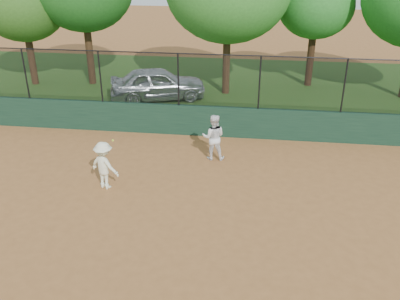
# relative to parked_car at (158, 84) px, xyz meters

# --- Properties ---
(ground) EXTENTS (80.00, 80.00, 0.00)m
(ground) POSITION_rel_parked_car_xyz_m (2.18, -9.96, -0.75)
(ground) COLOR #9D6132
(ground) RESTS_ON ground
(back_wall) EXTENTS (26.00, 0.20, 1.20)m
(back_wall) POSITION_rel_parked_car_xyz_m (2.18, -3.96, -0.15)
(back_wall) COLOR #1B3D29
(back_wall) RESTS_ON ground
(grass_strip) EXTENTS (36.00, 12.00, 0.01)m
(grass_strip) POSITION_rel_parked_car_xyz_m (2.18, 2.04, -0.75)
(grass_strip) COLOR #254B17
(grass_strip) RESTS_ON ground
(parked_car) EXTENTS (4.74, 2.99, 1.50)m
(parked_car) POSITION_rel_parked_car_xyz_m (0.00, 0.00, 0.00)
(parked_car) COLOR silver
(parked_car) RESTS_ON ground
(player_second) EXTENTS (0.82, 0.65, 1.63)m
(player_second) POSITION_rel_parked_car_xyz_m (3.21, -5.91, 0.06)
(player_second) COLOR white
(player_second) RESTS_ON ground
(player_main) EXTENTS (1.12, 0.90, 1.75)m
(player_main) POSITION_rel_parked_car_xyz_m (0.13, -8.28, 0.01)
(player_main) COLOR white
(player_main) RESTS_ON ground
(fence_assembly) EXTENTS (26.00, 0.06, 2.00)m
(fence_assembly) POSITION_rel_parked_car_xyz_m (2.15, -3.96, 1.48)
(fence_assembly) COLOR black
(fence_assembly) RESTS_ON back_wall
(tree_0) EXTENTS (4.30, 3.91, 5.92)m
(tree_0) POSITION_rel_parked_car_xyz_m (-6.91, 1.53, 3.30)
(tree_0) COLOR #4B2E1A
(tree_0) RESTS_ON ground
(tree_3) EXTENTS (3.67, 3.34, 5.56)m
(tree_3) POSITION_rel_parked_car_xyz_m (7.24, 3.09, 3.20)
(tree_3) COLOR #382112
(tree_3) RESTS_ON ground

